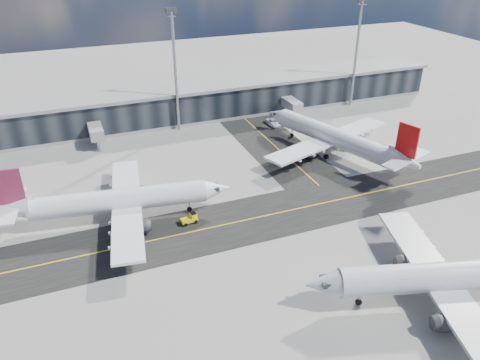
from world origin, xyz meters
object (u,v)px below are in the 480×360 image
Objects in this scene: airliner_redtail at (335,138)px; service_van at (273,122)px; airliner_af at (117,201)px; baggage_tug at (190,218)px; airliner_near at (454,276)px.

service_van is (-5.10, 20.67, -3.28)m from airliner_redtail.
airliner_redtail is at bearing 109.19° from airliner_af.
airliner_af is 13.10× the size of baggage_tug.
airliner_near reaches higher than baggage_tug.
airliner_redtail is 46.41m from airliner_near.
airliner_redtail is 7.48× the size of service_van.
airliner_redtail is 21.54m from service_van.
airliner_redtail reaches higher than baggage_tug.
airliner_near is (38.60, -36.22, 0.08)m from airliner_af.
airliner_af is at bearing 63.25° from airliner_near.
airliner_af is at bearing 172.11° from airliner_redtail.
airliner_near is (-9.86, -45.35, -0.13)m from airliner_redtail.
airliner_redtail reaches higher than service_van.
airliner_near is 66.27m from service_van.
airliner_near is at bearing -120.82° from airliner_redtail.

